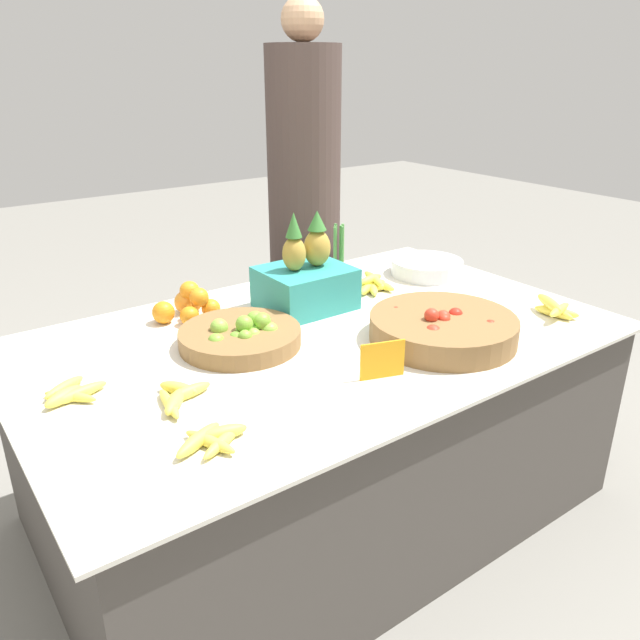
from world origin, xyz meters
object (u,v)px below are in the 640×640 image
(metal_bowl, at_px, (427,267))
(lime_bowl, at_px, (241,336))
(tomato_basket, at_px, (443,328))
(vendor_person, at_px, (304,219))
(price_sign, at_px, (382,360))
(produce_crate, at_px, (306,280))

(metal_bowl, bearing_deg, lime_bowl, -170.46)
(tomato_basket, relative_size, vendor_person, 0.27)
(price_sign, bearing_deg, vendor_person, 82.74)
(metal_bowl, height_order, price_sign, price_sign)
(metal_bowl, distance_m, produce_crate, 0.61)
(price_sign, distance_m, produce_crate, 0.58)
(price_sign, xyz_separation_m, produce_crate, (0.14, 0.56, 0.05))
(tomato_basket, relative_size, produce_crate, 1.32)
(lime_bowl, height_order, metal_bowl, lime_bowl)
(lime_bowl, distance_m, vendor_person, 1.10)
(price_sign, bearing_deg, lime_bowl, 134.89)
(produce_crate, bearing_deg, lime_bowl, -156.64)
(metal_bowl, bearing_deg, price_sign, -142.37)
(metal_bowl, distance_m, price_sign, 0.94)
(metal_bowl, relative_size, produce_crate, 0.84)
(tomato_basket, bearing_deg, metal_bowl, 49.33)
(produce_crate, bearing_deg, price_sign, -103.56)
(metal_bowl, height_order, vendor_person, vendor_person)
(metal_bowl, distance_m, vendor_person, 0.65)
(produce_crate, bearing_deg, metal_bowl, 1.08)
(metal_bowl, xyz_separation_m, price_sign, (-0.74, -0.57, 0.02))
(price_sign, distance_m, vendor_person, 1.32)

